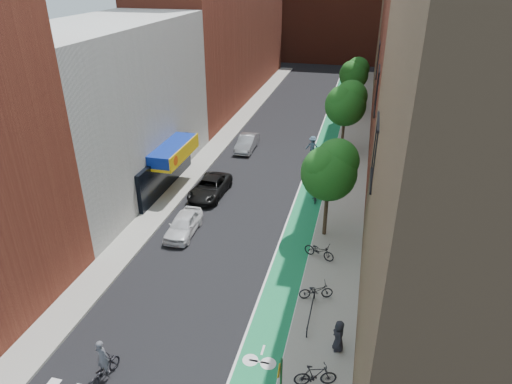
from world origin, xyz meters
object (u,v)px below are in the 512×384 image
Objects in this scene: pedestrian at (339,336)px; parked_car_black at (210,187)px; parked_car_silver at (247,143)px; parked_car_white at (184,224)px; cyclist_lane_mid at (315,191)px; cyclist_lane_far at (312,149)px; cyclist_lead at (103,367)px; cyclist_lane_near at (324,174)px.

parked_car_black is at bearing -160.25° from pedestrian.
parked_car_white is at bearing -91.32° from parked_car_silver.
parked_car_white is 10.04m from cyclist_lane_mid.
cyclist_lane_far is 22.12m from pedestrian.
parked_car_silver is (0.15, 15.14, 0.02)m from parked_car_white.
parked_car_black is at bearing -92.42° from parked_car_silver.
cyclist_lead is 1.31× the size of pedestrian.
cyclist_lane_far reaches higher than cyclist_lane_mid.
cyclist_lane_near is 0.90× the size of cyclist_lane_far.
parked_car_white is at bearing -86.74° from parked_car_black.
pedestrian is (2.54, -17.27, 0.08)m from cyclist_lane_near.
cyclist_lead is 19.27m from cyclist_lane_mid.
cyclist_lead reaches higher than cyclist_lane_mid.
cyclist_lead is at bearing -88.68° from parked_car_silver.
cyclist_lead is 26.12m from cyclist_lane_far.
cyclist_lane_mid is (7.54, 6.63, 0.07)m from parked_car_white.
cyclist_lane_far is (6.48, 8.53, 0.41)m from parked_car_black.
cyclist_lane_far reaches higher than parked_car_white.
parked_car_silver is 26.71m from cyclist_lead.
pedestrian is (4.04, -21.75, -0.14)m from cyclist_lane_far.
parked_car_black is at bearing 89.81° from parked_car_white.
cyclist_lead is (0.96, -26.69, -0.02)m from parked_car_silver.
parked_car_white is 0.94× the size of parked_car_silver.
parked_car_black is 3.06× the size of pedestrian.
cyclist_lead reaches higher than parked_car_silver.
cyclist_lead is at bearing -86.03° from parked_car_white.
cyclist_lane_mid is (-0.31, -2.93, -0.10)m from cyclist_lane_near.
cyclist_lead is at bearing 83.10° from cyclist_lane_near.
pedestrian is (10.39, -7.71, 0.26)m from parked_car_white.
parked_car_white is 2.52× the size of pedestrian.
cyclist_lead is at bearing -86.31° from pedestrian.
cyclist_lane_near is 4.73m from cyclist_lane_far.
parked_car_silver is at bearing -57.91° from cyclist_lane_mid.
parked_car_black is 2.39× the size of cyclist_lane_mid.
cyclist_lane_far reaches higher than cyclist_lead.
parked_car_silver is at bearing -25.16° from cyclist_lane_near.
cyclist_lane_far is at bearing 54.68° from parked_car_black.
parked_car_black is at bearing 37.70° from cyclist_lane_near.
pedestrian is at bearing -66.61° from parked_car_silver.
parked_car_black is (-0.13, 5.51, -0.01)m from parked_car_white.
cyclist_lead is at bearing 61.67° from cyclist_lane_mid.
parked_car_white is at bearing 32.47° from cyclist_lane_mid.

